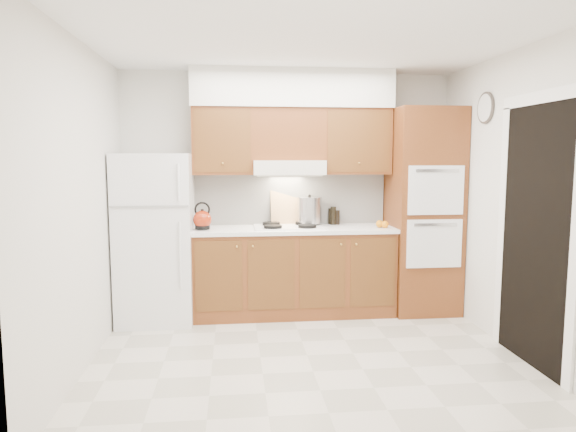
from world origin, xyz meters
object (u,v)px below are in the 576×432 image
object	(u,v)px
kettle	(202,220)
stock_pot	(309,210)
fridge	(156,238)
oven_cabinet	(423,211)

from	to	relation	value
kettle	stock_pot	distance (m)	1.17
fridge	stock_pot	bearing A→B (deg)	6.75
fridge	kettle	distance (m)	0.51
fridge	stock_pot	distance (m)	1.65
fridge	kettle	world-z (taller)	fridge
stock_pot	kettle	bearing A→B (deg)	-169.56
oven_cabinet	stock_pot	distance (m)	1.24
fridge	oven_cabinet	size ratio (longest dim) A/B	0.78
stock_pot	fridge	bearing A→B (deg)	-173.25
oven_cabinet	kettle	world-z (taller)	oven_cabinet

